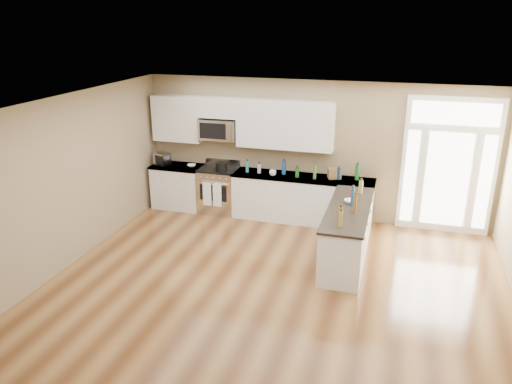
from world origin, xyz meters
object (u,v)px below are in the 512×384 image
at_px(peninsula_cabinet, 347,235).
at_px(toaster_oven, 162,159).
at_px(stockpot, 222,166).
at_px(kitchen_range, 219,190).

height_order(peninsula_cabinet, toaster_oven, toaster_oven).
bearing_deg(peninsula_cabinet, toaster_oven, 161.20).
distance_m(peninsula_cabinet, toaster_oven, 4.41).
height_order(peninsula_cabinet, stockpot, stockpot).
bearing_deg(kitchen_range, stockpot, -43.85).
bearing_deg(peninsula_cabinet, kitchen_range, 153.21).
height_order(kitchen_range, toaster_oven, toaster_oven).
height_order(peninsula_cabinet, kitchen_range, kitchen_range).
bearing_deg(toaster_oven, kitchen_range, 26.79).
xyz_separation_m(peninsula_cabinet, toaster_oven, (-4.13, 1.41, 0.64)).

